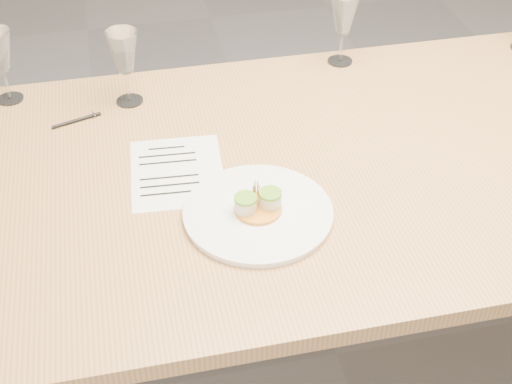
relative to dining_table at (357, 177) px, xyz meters
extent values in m
plane|color=slate|center=(0.00, 0.00, -0.68)|extent=(7.00, 7.00, 0.00)
cube|color=tan|center=(0.00, 0.00, 0.05)|extent=(2.40, 1.00, 0.04)
cylinder|color=white|center=(-0.28, -0.16, 0.07)|extent=(0.31, 0.31, 0.01)
cylinder|color=white|center=(-0.28, -0.16, 0.08)|extent=(0.32, 0.32, 0.01)
cylinder|color=orange|center=(-0.28, -0.16, 0.09)|extent=(0.10, 0.10, 0.01)
cylinder|color=beige|center=(-0.31, -0.16, 0.11)|extent=(0.05, 0.05, 0.03)
cylinder|color=beige|center=(-0.25, -0.16, 0.11)|extent=(0.05, 0.05, 0.03)
cylinder|color=#72AD30|center=(-0.31, -0.16, 0.12)|extent=(0.05, 0.05, 0.01)
cylinder|color=#72AD30|center=(-0.25, -0.16, 0.12)|extent=(0.05, 0.05, 0.01)
cylinder|color=tan|center=(-0.22, -0.21, 0.08)|extent=(0.05, 0.05, 0.00)
cube|color=white|center=(-0.43, 0.03, 0.07)|extent=(0.23, 0.28, 0.00)
cube|color=black|center=(-0.44, 0.12, 0.07)|extent=(0.09, 0.01, 0.00)
cube|color=black|center=(-0.44, 0.09, 0.07)|extent=(0.13, 0.01, 0.00)
cube|color=black|center=(-0.45, 0.07, 0.07)|extent=(0.13, 0.01, 0.00)
cube|color=black|center=(-0.45, 0.01, 0.07)|extent=(0.13, 0.01, 0.00)
cube|color=black|center=(-0.45, -0.02, 0.07)|extent=(0.13, 0.01, 0.00)
cube|color=black|center=(-0.45, -0.05, 0.07)|extent=(0.13, 0.01, 0.00)
cylinder|color=black|center=(-0.65, 0.28, 0.07)|extent=(0.12, 0.05, 0.01)
cube|color=silver|center=(-0.61, 0.30, 0.08)|extent=(0.01, 0.02, 0.00)
cylinder|color=white|center=(-0.82, 0.43, 0.07)|extent=(0.07, 0.07, 0.00)
cylinder|color=white|center=(-0.82, 0.43, 0.11)|extent=(0.01, 0.01, 0.08)
cylinder|color=white|center=(-0.51, 0.35, 0.07)|extent=(0.07, 0.07, 0.00)
cylinder|color=white|center=(-0.51, 0.35, 0.11)|extent=(0.01, 0.01, 0.09)
cone|color=white|center=(-0.51, 0.35, 0.21)|extent=(0.08, 0.08, 0.11)
cylinder|color=white|center=(0.09, 0.44, 0.07)|extent=(0.07, 0.07, 0.00)
cylinder|color=white|center=(0.09, 0.44, 0.11)|extent=(0.01, 0.01, 0.09)
cone|color=white|center=(0.09, 0.44, 0.21)|extent=(0.08, 0.08, 0.11)
camera|label=1|loc=(-0.53, -1.27, 1.07)|focal=50.00mm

